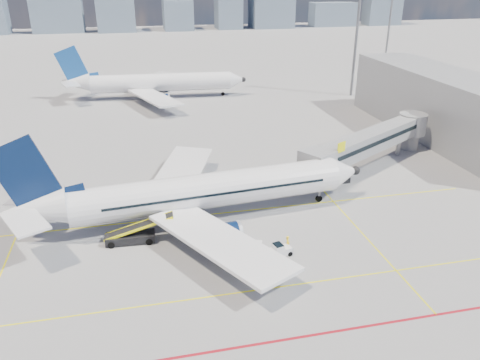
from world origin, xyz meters
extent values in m
plane|color=#949396|center=(0.00, 0.00, 0.00)|extent=(420.00, 420.00, 0.00)
cube|color=yellow|center=(0.00, 8.00, 0.01)|extent=(60.00, 0.18, 0.01)
cube|color=yellow|center=(0.00, -6.00, 0.01)|extent=(80.00, 0.15, 0.01)
cube|color=yellow|center=(14.00, 2.00, 0.01)|extent=(0.15, 28.00, 0.01)
cube|color=yellow|center=(-20.00, 8.00, 0.01)|extent=(0.15, 30.00, 0.01)
cube|color=maroon|center=(0.00, -12.00, 0.01)|extent=(90.00, 0.25, 0.01)
cube|color=gray|center=(22.25, 16.15, 3.90)|extent=(20.84, 13.93, 2.60)
cube|color=black|center=(22.25, 16.15, 4.10)|extent=(20.52, 13.82, 0.55)
cube|color=gray|center=(12.70, 10.50, 3.90)|extent=(4.49, 4.56, 3.00)
cube|color=black|center=(17.00, 12.80, 0.35)|extent=(2.20, 1.00, 0.70)
cylinder|color=slate|center=(17.00, 12.80, 1.70)|extent=(0.56, 0.56, 2.70)
cylinder|color=slate|center=(29.00, 20.00, 1.95)|extent=(0.60, 0.60, 3.90)
cylinder|color=gray|center=(32.00, 22.00, 3.90)|extent=(4.00, 4.00, 3.00)
cylinder|color=#949396|center=(32.00, 22.00, 1.95)|extent=(2.40, 2.40, 3.90)
cube|color=yellow|center=(15.50, 10.30, 5.70)|extent=(1.26, 0.82, 1.20)
cube|color=gray|center=(40.00, 26.00, 5.00)|extent=(10.00, 42.00, 10.00)
cube|color=black|center=(35.20, 26.00, 5.00)|extent=(0.25, 40.00, 4.50)
cylinder|color=slate|center=(38.00, 55.00, 12.50)|extent=(0.56, 0.56, 25.00)
cylinder|color=slate|center=(65.00, 90.00, 12.50)|extent=(0.56, 0.56, 25.00)
cube|color=slate|center=(-37.32, 190.00, 7.76)|extent=(21.38, 9.30, 15.52)
cube|color=slate|center=(-12.62, 190.00, 7.55)|extent=(16.35, 15.29, 15.10)
cube|color=slate|center=(14.69, 190.00, 6.56)|extent=(12.93, 15.34, 13.12)
cube|color=slate|center=(59.15, 190.00, 12.47)|extent=(19.30, 14.95, 24.94)
cube|color=slate|center=(90.63, 190.00, 5.51)|extent=(21.89, 9.56, 11.03)
cylinder|color=white|center=(-0.33, 7.17, 3.30)|extent=(28.52, 6.27, 3.68)
cone|color=white|center=(15.45, 8.64, 3.30)|extent=(3.72, 3.98, 3.68)
sphere|color=black|center=(16.77, 8.76, 3.30)|extent=(1.13, 1.13, 1.04)
cone|color=white|center=(-17.43, 5.59, 3.82)|extent=(6.35, 4.22, 3.68)
cube|color=black|center=(14.23, 8.52, 3.82)|extent=(1.54, 1.54, 0.42)
cube|color=white|center=(-2.52, 15.50, 2.29)|extent=(9.65, 16.32, 0.54)
cube|color=white|center=(-0.96, -1.41, 2.29)|extent=(11.90, 15.98, 0.54)
cylinder|color=#08193E|center=(-1.31, 12.58, 1.11)|extent=(3.58, 2.47, 2.17)
cylinder|color=#08193E|center=(-0.30, 1.68, 1.11)|extent=(3.58, 2.47, 2.17)
cylinder|color=silver|center=(0.48, 12.74, 1.11)|extent=(0.53, 2.25, 2.23)
cylinder|color=silver|center=(1.49, 1.85, 1.11)|extent=(0.53, 2.25, 2.23)
cube|color=#08193E|center=(-17.43, 5.59, 7.07)|extent=(6.47, 0.90, 8.05)
cube|color=#08193E|center=(-15.18, 5.80, 4.81)|extent=(5.33, 0.77, 2.03)
cube|color=white|center=(-18.08, 8.56, 4.15)|extent=(4.23, 5.87, 0.21)
cube|color=white|center=(-17.53, 2.55, 4.15)|extent=(4.94, 5.99, 0.21)
cylinder|color=slate|center=(12.35, 8.35, 0.90)|extent=(0.30, 0.30, 1.80)
cylinder|color=black|center=(12.35, 8.35, 0.38)|extent=(0.78, 0.35, 0.76)
cylinder|color=slate|center=(-1.50, 9.53, 0.80)|extent=(0.35, 0.35, 1.60)
cylinder|color=black|center=(-1.50, 9.53, 0.50)|extent=(1.06, 0.74, 1.00)
cylinder|color=slate|center=(-1.04, 4.64, 0.80)|extent=(0.35, 0.35, 1.60)
cylinder|color=black|center=(-1.04, 4.64, 0.50)|extent=(1.06, 0.74, 1.00)
cube|color=black|center=(-0.03, 9.03, 3.58)|extent=(23.12, 2.24, 0.25)
cube|color=black|center=(0.31, 5.40, 3.58)|extent=(23.12, 2.24, 0.25)
cylinder|color=white|center=(-1.69, 61.49, 3.30)|extent=(28.62, 5.49, 3.70)
cone|color=white|center=(14.20, 60.49, 3.30)|extent=(3.64, 3.91, 3.70)
sphere|color=black|center=(15.53, 60.40, 3.30)|extent=(1.11, 1.11, 1.04)
cone|color=white|center=(-18.91, 62.59, 3.82)|extent=(6.29, 4.07, 3.70)
cube|color=black|center=(12.97, 60.56, 3.82)|extent=(1.51, 1.51, 0.43)
cube|color=white|center=(-2.57, 70.10, 2.28)|extent=(11.63, 16.15, 0.55)
cube|color=white|center=(-3.65, 53.07, 2.28)|extent=(10.07, 16.38, 0.55)
cylinder|color=#08193E|center=(-1.82, 67.01, 1.10)|extent=(3.54, 2.39, 2.18)
cylinder|color=#08193E|center=(-2.51, 56.04, 1.10)|extent=(3.54, 2.39, 2.18)
cylinder|color=silver|center=(-0.02, 66.90, 1.10)|extent=(0.47, 2.25, 2.24)
cylinder|color=silver|center=(-0.71, 55.92, 1.10)|extent=(0.47, 2.25, 2.24)
cube|color=#14458E|center=(-18.91, 62.59, 7.09)|extent=(6.50, 0.71, 8.08)
cube|color=#14458E|center=(-16.64, 62.44, 4.82)|extent=(5.36, 0.62, 2.04)
cube|color=white|center=(-19.10, 65.64, 4.15)|extent=(4.86, 6.02, 0.21)
cube|color=white|center=(-19.48, 59.58, 4.15)|extent=(4.37, 5.93, 0.21)
cylinder|color=black|center=(-2.48, 64.02, 0.50)|extent=(1.04, 0.71, 1.00)
cylinder|color=black|center=(-2.79, 59.10, 0.50)|extent=(1.04, 0.71, 1.00)
cylinder|color=black|center=(11.08, 60.68, 0.38)|extent=(0.78, 0.33, 0.76)
cube|color=white|center=(4.78, -1.44, 0.47)|extent=(2.07, 1.44, 0.68)
cube|color=white|center=(4.45, -1.52, 0.98)|extent=(1.06, 1.16, 0.51)
cube|color=black|center=(4.45, -1.52, 1.15)|extent=(0.97, 1.09, 0.30)
cylinder|color=black|center=(4.23, -2.06, 0.24)|extent=(0.51, 0.30, 0.48)
cylinder|color=black|center=(4.00, -1.14, 0.24)|extent=(0.51, 0.30, 0.48)
cylinder|color=black|center=(5.55, -1.73, 0.24)|extent=(0.51, 0.30, 0.48)
cylinder|color=black|center=(5.33, -0.82, 0.24)|extent=(0.51, 0.30, 0.48)
cube|color=black|center=(1.08, -1.76, 0.32)|extent=(3.93, 2.67, 0.18)
cube|color=white|center=(0.22, -1.48, 1.20)|extent=(1.95, 1.92, 1.55)
cube|color=white|center=(1.93, -2.05, 1.20)|extent=(1.95, 1.92, 1.55)
cylinder|color=black|center=(-0.48, -1.98, 0.16)|extent=(0.35, 0.23, 0.32)
cylinder|color=black|center=(-0.03, -0.65, 0.16)|extent=(0.35, 0.23, 0.32)
cylinder|color=black|center=(2.18, -2.87, 0.16)|extent=(0.35, 0.23, 0.32)
cylinder|color=black|center=(2.63, -1.54, 0.16)|extent=(0.35, 0.23, 0.32)
cube|color=black|center=(-8.83, 4.03, 0.50)|extent=(4.76, 1.89, 0.78)
cube|color=black|center=(-7.93, 3.98, 1.67)|extent=(6.74, 1.43, 2.06)
cube|color=yellow|center=(-7.91, 4.60, 1.67)|extent=(6.71, 0.41, 2.14)
cube|color=yellow|center=(-7.96, 3.37, 1.67)|extent=(6.71, 0.41, 2.14)
cylinder|color=black|center=(-10.65, 3.33, 0.33)|extent=(0.68, 0.30, 0.67)
cylinder|color=black|center=(-10.57, 4.89, 0.33)|extent=(0.68, 0.30, 0.67)
cylinder|color=black|center=(-7.08, 3.16, 0.33)|extent=(0.68, 0.30, 0.67)
cylinder|color=black|center=(-7.01, 4.72, 0.33)|extent=(0.68, 0.30, 0.67)
imported|color=yellow|center=(5.60, -0.82, 0.81)|extent=(0.42, 0.61, 1.61)
camera|label=1|loc=(-7.04, -36.62, 24.06)|focal=35.00mm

